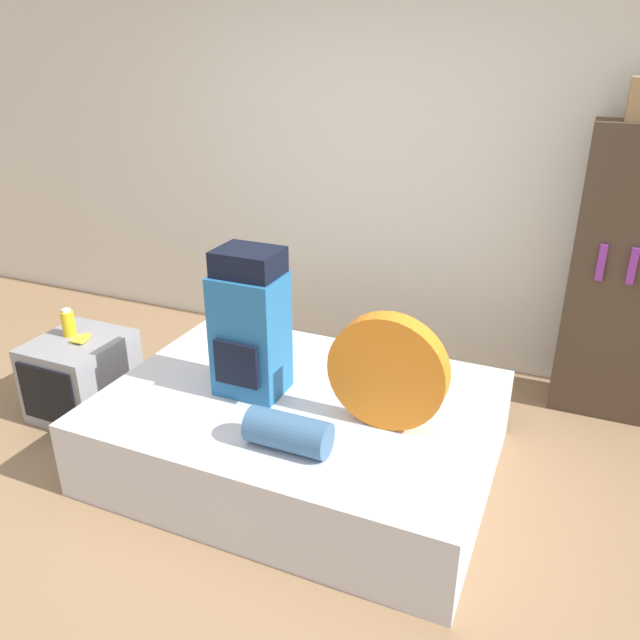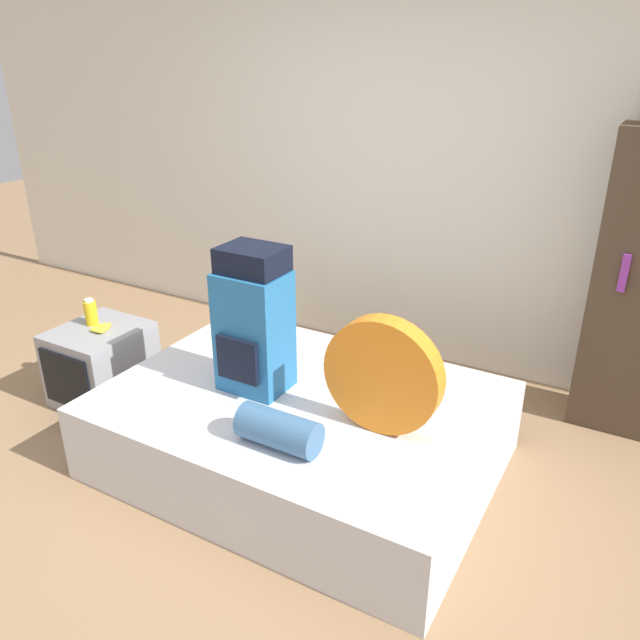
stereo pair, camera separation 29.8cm
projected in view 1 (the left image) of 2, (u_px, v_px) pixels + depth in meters
ground_plane at (231, 520)px, 2.97m from camera, size 16.00×16.00×0.00m
wall_back at (380, 170)px, 4.19m from camera, size 8.00×0.05×2.60m
bed at (300, 430)px, 3.29m from camera, size 1.96×1.44×0.42m
backpack at (250, 325)px, 3.12m from camera, size 0.34×0.30×0.76m
tent_bag at (388, 372)px, 2.86m from camera, size 0.56×0.10×0.56m
sleeping_roll at (288, 432)px, 2.76m from camera, size 0.38×0.17×0.17m
television at (82, 376)px, 3.76m from camera, size 0.49×0.55×0.48m
canister at (68, 323)px, 3.70m from camera, size 0.08×0.08×0.17m
banana_bunch at (83, 338)px, 3.65m from camera, size 0.11×0.14×0.04m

